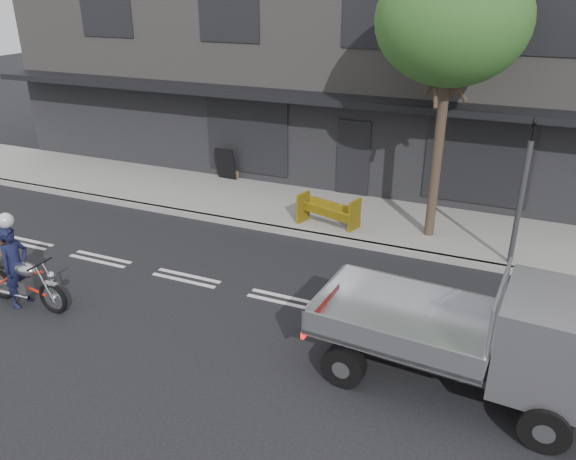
% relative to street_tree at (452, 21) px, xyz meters
% --- Properties ---
extents(ground, '(80.00, 80.00, 0.00)m').
position_rel_street_tree_xyz_m(ground, '(-2.20, -4.20, -5.28)').
color(ground, black).
rests_on(ground, ground).
extents(sidewalk, '(32.00, 3.20, 0.15)m').
position_rel_street_tree_xyz_m(sidewalk, '(-2.20, 0.50, -5.20)').
color(sidewalk, gray).
rests_on(sidewalk, ground).
extents(kerb, '(32.00, 0.20, 0.15)m').
position_rel_street_tree_xyz_m(kerb, '(-2.20, -1.10, -5.20)').
color(kerb, gray).
rests_on(kerb, ground).
extents(building_main, '(26.00, 10.00, 8.00)m').
position_rel_street_tree_xyz_m(building_main, '(-2.20, 7.10, -1.28)').
color(building_main, slate).
rests_on(building_main, ground).
extents(street_tree, '(3.40, 3.40, 6.74)m').
position_rel_street_tree_xyz_m(street_tree, '(0.00, 0.00, 0.00)').
color(street_tree, '#382B21').
rests_on(street_tree, ground).
extents(traffic_light_pole, '(0.12, 0.12, 3.50)m').
position_rel_street_tree_xyz_m(traffic_light_pole, '(2.00, -0.85, -3.63)').
color(traffic_light_pole, '#2D2D30').
rests_on(traffic_light_pole, ground).
extents(motorcycle, '(2.11, 0.61, 1.08)m').
position_rel_street_tree_xyz_m(motorcycle, '(-6.95, -6.42, -4.72)').
color(motorcycle, black).
rests_on(motorcycle, ground).
extents(rider, '(0.41, 0.63, 1.72)m').
position_rel_street_tree_xyz_m(rider, '(-7.10, -6.42, -4.42)').
color(rider, black).
rests_on(rider, ground).
extents(flatbed_ute, '(4.61, 2.16, 2.08)m').
position_rel_street_tree_xyz_m(flatbed_ute, '(2.34, -5.64, -4.09)').
color(flatbed_ute, black).
rests_on(flatbed_ute, ground).
extents(construction_barrier, '(1.64, 1.03, 0.86)m').
position_rel_street_tree_xyz_m(construction_barrier, '(-2.56, -0.70, -4.70)').
color(construction_barrier, '#E6B70C').
rests_on(construction_barrier, sidewalk).
extents(sandwich_board, '(0.68, 0.47, 1.04)m').
position_rel_street_tree_xyz_m(sandwich_board, '(-6.88, 1.80, -4.61)').
color(sandwich_board, black).
rests_on(sandwich_board, sidewalk).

